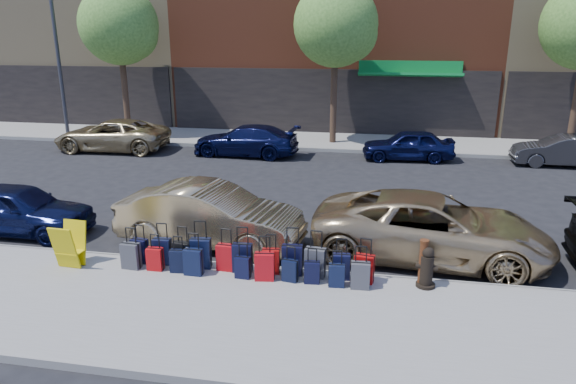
% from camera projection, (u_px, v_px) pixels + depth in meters
% --- Properties ---
extents(ground, '(120.00, 120.00, 0.00)m').
position_uv_depth(ground, '(286.00, 208.00, 15.80)').
color(ground, black).
rests_on(ground, ground).
extents(sidewalk_near, '(60.00, 4.00, 0.15)m').
position_uv_depth(sidewalk_near, '(223.00, 314.00, 9.67)').
color(sidewalk_near, gray).
rests_on(sidewalk_near, ground).
extents(sidewalk_far, '(60.00, 4.00, 0.15)m').
position_uv_depth(sidewalk_far, '(323.00, 141.00, 25.17)').
color(sidewalk_far, gray).
rests_on(sidewalk_far, ground).
extents(curb_near, '(60.00, 0.08, 0.15)m').
position_uv_depth(curb_near, '(250.00, 268.00, 11.57)').
color(curb_near, gray).
rests_on(curb_near, ground).
extents(curb_far, '(60.00, 0.08, 0.15)m').
position_uv_depth(curb_far, '(318.00, 150.00, 23.28)').
color(curb_far, gray).
rests_on(curb_far, ground).
extents(tree_left, '(3.80, 3.80, 7.27)m').
position_uv_depth(tree_left, '(122.00, 27.00, 24.81)').
color(tree_left, black).
rests_on(tree_left, sidewalk_far).
extents(tree_center, '(3.80, 3.80, 7.27)m').
position_uv_depth(tree_center, '(339.00, 27.00, 23.02)').
color(tree_center, black).
rests_on(tree_center, sidewalk_far).
extents(streetlight, '(2.59, 0.18, 8.00)m').
position_uv_depth(streetlight, '(60.00, 44.00, 24.88)').
color(streetlight, '#333338').
rests_on(streetlight, sidewalk_far).
extents(suitcase_front_0, '(0.39, 0.25, 0.89)m').
position_uv_depth(suitcase_front_0, '(140.00, 250.00, 11.62)').
color(suitcase_front_0, black).
rests_on(suitcase_front_0, sidewalk_near).
extents(suitcase_front_1, '(0.41, 0.24, 0.96)m').
position_uv_depth(suitcase_front_1, '(162.00, 251.00, 11.53)').
color(suitcase_front_1, black).
rests_on(suitcase_front_1, sidewalk_near).
extents(suitcase_front_2, '(0.41, 0.27, 0.94)m').
position_uv_depth(suitcase_front_2, '(182.00, 254.00, 11.37)').
color(suitcase_front_2, black).
rests_on(suitcase_front_2, sidewalk_near).
extents(suitcase_front_3, '(0.47, 0.30, 1.08)m').
position_uv_depth(suitcase_front_3, '(201.00, 253.00, 11.33)').
color(suitcase_front_3, black).
rests_on(suitcase_front_3, sidewalk_near).
extents(suitcase_front_4, '(0.40, 0.24, 0.95)m').
position_uv_depth(suitcase_front_4, '(226.00, 257.00, 11.22)').
color(suitcase_front_4, '#AA0B10').
rests_on(suitcase_front_4, sidewalk_near).
extents(suitcase_front_5, '(0.44, 0.26, 1.02)m').
position_uv_depth(suitcase_front_5, '(242.00, 258.00, 11.14)').
color(suitcase_front_5, black).
rests_on(suitcase_front_5, sidewalk_near).
extents(suitcase_front_6, '(0.39, 0.25, 0.88)m').
position_uv_depth(suitcase_front_6, '(271.00, 261.00, 11.08)').
color(suitcase_front_6, '#9E0A0A').
rests_on(suitcase_front_6, sidewalk_near).
extents(suitcase_front_7, '(0.46, 0.28, 1.05)m').
position_uv_depth(suitcase_front_7, '(292.00, 260.00, 11.01)').
color(suitcase_front_7, black).
rests_on(suitcase_front_7, sidewalk_near).
extents(suitcase_front_8, '(0.45, 0.28, 1.03)m').
position_uv_depth(suitcase_front_8, '(315.00, 262.00, 10.91)').
color(suitcase_front_8, '#404045').
rests_on(suitcase_front_8, sidewalk_near).
extents(suitcase_front_9, '(0.39, 0.25, 0.90)m').
position_uv_depth(suitcase_front_9, '(341.00, 267.00, 10.81)').
color(suitcase_front_9, black).
rests_on(suitcase_front_9, sidewalk_near).
extents(suitcase_front_10, '(0.43, 0.29, 0.96)m').
position_uv_depth(suitcase_front_10, '(364.00, 268.00, 10.67)').
color(suitcase_front_10, '#A40B0A').
rests_on(suitcase_front_10, sidewalk_near).
extents(suitcase_back_0, '(0.41, 0.25, 0.94)m').
position_uv_depth(suitcase_back_0, '(131.00, 256.00, 11.31)').
color(suitcase_back_0, '#3B3B40').
rests_on(suitcase_back_0, sidewalk_near).
extents(suitcase_back_1, '(0.35, 0.20, 0.82)m').
position_uv_depth(suitcase_back_1, '(155.00, 259.00, 11.24)').
color(suitcase_back_1, '#AB0B0E').
rests_on(suitcase_back_1, sidewalk_near).
extents(suitcase_back_2, '(0.36, 0.23, 0.82)m').
position_uv_depth(suitcase_back_2, '(178.00, 261.00, 11.14)').
color(suitcase_back_2, black).
rests_on(suitcase_back_2, sidewalk_near).
extents(suitcase_back_3, '(0.40, 0.24, 0.93)m').
position_uv_depth(suitcase_back_3, '(193.00, 262.00, 11.01)').
color(suitcase_back_3, black).
rests_on(suitcase_back_3, sidewalk_near).
extents(suitcase_back_5, '(0.33, 0.21, 0.77)m').
position_uv_depth(suitcase_back_5, '(243.00, 267.00, 10.87)').
color(suitcase_back_5, black).
rests_on(suitcase_back_5, sidewalk_near).
extents(suitcase_back_6, '(0.43, 0.29, 0.96)m').
position_uv_depth(suitcase_back_6, '(264.00, 266.00, 10.77)').
color(suitcase_back_6, '#AF0B12').
rests_on(suitcase_back_6, sidewalk_near).
extents(suitcase_back_7, '(0.35, 0.24, 0.76)m').
position_uv_depth(suitcase_back_7, '(290.00, 270.00, 10.73)').
color(suitcase_back_7, black).
rests_on(suitcase_back_7, sidewalk_near).
extents(suitcase_back_8, '(0.34, 0.21, 0.76)m').
position_uv_depth(suitcase_back_8, '(312.00, 272.00, 10.65)').
color(suitcase_back_8, black).
rests_on(suitcase_back_8, sidewalk_near).
extents(suitcase_back_9, '(0.34, 0.21, 0.78)m').
position_uv_depth(suitcase_back_9, '(337.00, 275.00, 10.50)').
color(suitcase_back_9, black).
rests_on(suitcase_back_9, sidewalk_near).
extents(suitcase_back_10, '(0.39, 0.24, 0.91)m').
position_uv_depth(suitcase_back_10, '(360.00, 275.00, 10.41)').
color(suitcase_back_10, '#3E3E43').
rests_on(suitcase_back_10, sidewalk_near).
extents(fire_hydrant, '(0.45, 0.39, 0.88)m').
position_uv_depth(fire_hydrant, '(427.00, 268.00, 10.45)').
color(fire_hydrant, black).
rests_on(fire_hydrant, sidewalk_near).
extents(bollard, '(0.19, 0.19, 1.00)m').
position_uv_depth(bollard, '(423.00, 262.00, 10.47)').
color(bollard, '#38190C').
rests_on(bollard, sidewalk_near).
extents(display_rack, '(0.59, 0.64, 0.99)m').
position_uv_depth(display_rack, '(70.00, 246.00, 11.34)').
color(display_rack, '#DAC30C').
rests_on(display_rack, sidewalk_near).
extents(car_near_0, '(3.97, 1.61, 1.35)m').
position_uv_depth(car_near_0, '(18.00, 209.00, 13.62)').
color(car_near_0, '#0C1236').
rests_on(car_near_0, ground).
extents(car_near_1, '(4.81, 2.12, 1.54)m').
position_uv_depth(car_near_1, '(210.00, 216.00, 12.84)').
color(car_near_1, tan).
rests_on(car_near_1, ground).
extents(car_near_2, '(5.73, 3.07, 1.53)m').
position_uv_depth(car_near_2, '(431.00, 228.00, 12.06)').
color(car_near_2, tan).
rests_on(car_near_2, ground).
extents(car_far_0, '(5.20, 2.58, 1.42)m').
position_uv_depth(car_far_0, '(112.00, 135.00, 23.31)').
color(car_far_0, tan).
rests_on(car_far_0, ground).
extents(car_far_1, '(4.72, 2.15, 1.34)m').
position_uv_depth(car_far_1, '(246.00, 140.00, 22.35)').
color(car_far_1, '#0B1034').
rests_on(car_far_1, ground).
extents(car_far_2, '(3.88, 1.78, 1.29)m').
position_uv_depth(car_far_2, '(408.00, 145.00, 21.56)').
color(car_far_2, '#0C1035').
rests_on(car_far_2, ground).
extents(car_far_3, '(3.81, 1.39, 1.25)m').
position_uv_depth(car_far_3, '(562.00, 151.00, 20.57)').
color(car_far_3, '#333336').
rests_on(car_far_3, ground).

